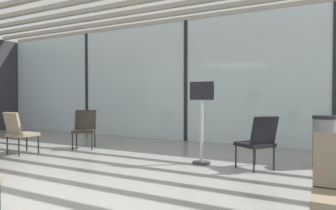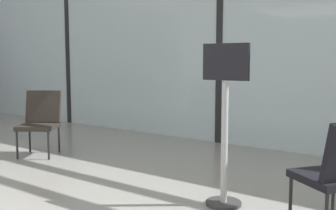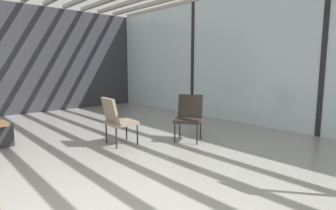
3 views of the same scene
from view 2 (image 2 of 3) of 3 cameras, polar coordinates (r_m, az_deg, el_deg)
The scene contains 6 objects.
glass_curtain_wall at distance 6.41m, azimuth 7.40°, elevation 9.13°, with size 14.00×0.08×3.23m, color silver.
window_mullion_0 at distance 8.65m, azimuth -13.66°, elevation 8.28°, with size 0.10×0.12×3.23m, color black.
window_mullion_1 at distance 6.41m, azimuth 7.40°, elevation 9.13°, with size 0.10×0.12×3.23m, color black.
parked_airplane at distance 12.45m, azimuth 13.56°, elevation 8.54°, with size 11.05×3.61×3.61m.
lounge_chair_3 at distance 5.85m, azimuth -17.42°, elevation -1.84°, with size 0.69×0.70×0.87m.
info_sign at distance 3.63m, azimuth 7.93°, elevation -3.55°, with size 0.44×0.32×1.44m.
Camera 2 is at (3.06, -0.42, 1.30)m, focal length 43.57 mm.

